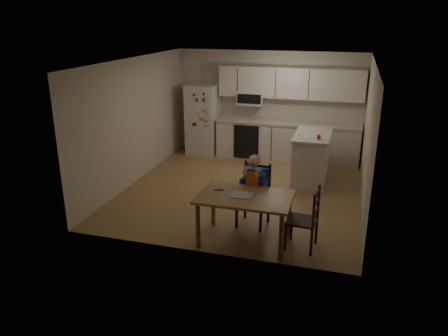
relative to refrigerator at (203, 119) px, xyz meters
name	(u,v)px	position (x,y,z in m)	size (l,w,h in m)	color
room	(249,123)	(1.55, -1.67, 0.40)	(4.52, 5.01, 2.51)	olive
refrigerator	(203,119)	(0.00, 0.00, 0.00)	(0.72, 0.70, 1.70)	silver
kitchen_run	(287,123)	(2.05, 0.09, 0.03)	(3.37, 0.62, 2.15)	silver
kitchen_island	(311,157)	(2.78, -1.24, -0.34)	(0.71, 1.36, 1.01)	silver
red_cup	(319,137)	(2.92, -1.63, 0.20)	(0.07, 0.07, 0.09)	red
dining_table	(245,202)	(2.08, -4.15, -0.20)	(1.39, 0.90, 0.75)	brown
napkin	(242,195)	(2.03, -4.15, -0.10)	(0.30, 0.26, 0.01)	#BCBCC1
toddler_spoon	(218,190)	(1.63, -4.06, -0.10)	(0.02, 0.02, 0.12)	#1A3DAE
chair_booster	(254,183)	(2.09, -3.53, -0.12)	(0.50, 0.50, 1.20)	black
chair_side	(309,215)	(3.02, -4.11, -0.31)	(0.46, 0.46, 0.95)	black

